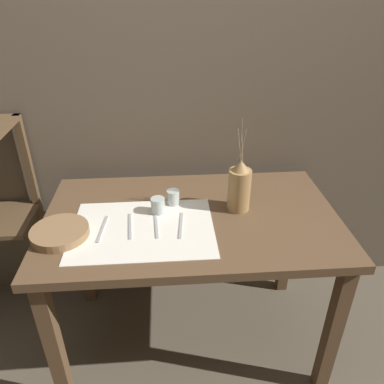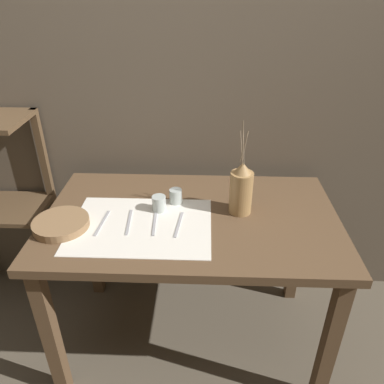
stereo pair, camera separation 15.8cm
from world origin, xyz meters
TOP-DOWN VIEW (x-y plane):
  - ground_plane at (0.00, 0.00)m, footprint 12.00×12.00m
  - stone_wall_back at (0.00, 0.50)m, footprint 7.00×0.06m
  - wooden_table at (0.00, 0.00)m, footprint 1.31×0.78m
  - linen_cloth at (-0.21, -0.09)m, footprint 0.60×0.44m
  - pitcher_with_flowers at (0.22, 0.04)m, footprint 0.10×0.10m
  - wooden_bowl at (-0.55, -0.11)m, footprint 0.24×0.24m
  - glass_tumbler_near at (-0.15, 0.03)m, footprint 0.06×0.06m
  - glass_tumbler_far at (-0.08, 0.10)m, footprint 0.06×0.06m
  - fork_outer at (-0.38, -0.08)m, footprint 0.03×0.19m
  - knife_center at (-0.27, -0.07)m, footprint 0.03×0.19m
  - spoon_outer at (-0.16, -0.01)m, footprint 0.03×0.20m
  - fork_inner at (-0.05, -0.08)m, footprint 0.03×0.19m

SIDE VIEW (x-z plane):
  - ground_plane at x=0.00m, z-range 0.00..0.00m
  - wooden_table at x=0.00m, z-range 0.29..1.09m
  - linen_cloth at x=-0.21m, z-range 0.79..0.80m
  - fork_outer at x=-0.38m, z-range 0.80..0.80m
  - knife_center at x=-0.27m, z-range 0.80..0.80m
  - fork_inner at x=-0.05m, z-range 0.80..0.80m
  - spoon_outer at x=-0.16m, z-range 0.79..0.81m
  - wooden_bowl at x=-0.55m, z-range 0.79..0.83m
  - glass_tumbler_far at x=-0.08m, z-range 0.80..0.86m
  - glass_tumbler_near at x=-0.15m, z-range 0.80..0.87m
  - pitcher_with_flowers at x=0.22m, z-range 0.69..1.12m
  - stone_wall_back at x=0.00m, z-range 0.00..2.40m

